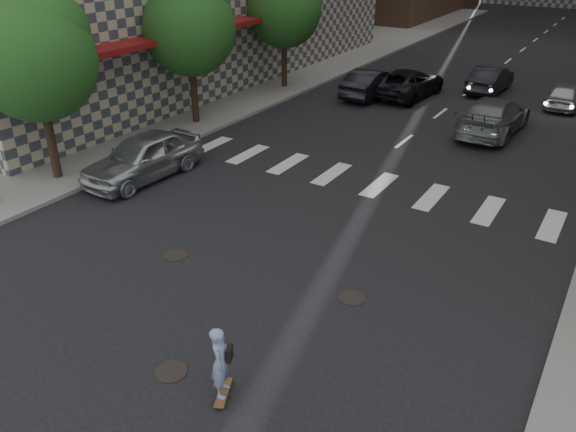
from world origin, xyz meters
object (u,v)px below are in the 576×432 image
Objects in this scene: traffic_car_b at (494,116)px; tree_c at (286,5)px; tree_a at (38,54)px; skateboarder at (221,362)px; silver_sedan at (143,157)px; traffic_car_e at (490,79)px; traffic_car_a at (371,83)px; traffic_car_c at (408,83)px; tree_b at (192,24)px; traffic_car_d at (566,95)px.

tree_c is at bearing -6.61° from traffic_car_b.
tree_a reaches higher than skateboarder.
traffic_car_e is (7.88, 19.69, -0.11)m from silver_sedan.
tree_a reaches higher than traffic_car_b.
traffic_car_a is 0.87× the size of traffic_car_c.
traffic_car_c is at bearing 77.85° from skateboarder.
tree_c is 8.10m from traffic_car_c.
tree_b is at bearing 90.00° from tree_a.
traffic_car_e is (-1.58, 27.05, -0.15)m from skateboarder.
tree_b is 14.38m from traffic_car_b.
tree_b is 18.53m from skateboarder.
silver_sedan is 1.11× the size of traffic_car_e.
tree_b reaches higher than silver_sedan.
skateboarder is 26.11m from traffic_car_d.
silver_sedan is at bearing 117.46° from skateboarder.
tree_c is at bearing 102.95° from silver_sedan.
tree_c is 1.16× the size of traffic_car_b.
traffic_car_d is at bearing 167.87° from traffic_car_e.
tree_b and tree_c have the same top height.
tree_c is 6.42m from traffic_car_a.
tree_b is 8.00m from tree_c.
traffic_car_e is (10.45, 13.48, -3.90)m from tree_b.
traffic_car_b is (9.87, 12.32, -0.03)m from silver_sedan.
tree_c is at bearing 16.68° from traffic_car_d.
tree_c reaches higher than traffic_car_b.
traffic_car_b is 7.64m from traffic_car_e.
skateboarder is 0.34× the size of silver_sedan.
traffic_car_e is at bearing 52.21° from tree_b.
silver_sedan is at bearing 53.34° from traffic_car_b.
tree_b reaches higher than skateboarder.
traffic_car_b is 1.43× the size of traffic_car_d.
traffic_car_e is at bearing -72.81° from traffic_car_b.
tree_c reaches higher than skateboarder.
tree_a is 1.00× the size of tree_c.
traffic_car_a is (5.05, 16.86, -3.87)m from tree_a.
traffic_car_a reaches higher than traffic_car_c.
skateboarder is 0.43× the size of traffic_car_d.
tree_c reaches higher than traffic_car_a.
skateboarder reaches higher than traffic_car_c.
traffic_car_d is at bearing 40.29° from tree_b.
tree_c is at bearing 90.00° from tree_b.
traffic_car_d is at bearing 54.36° from tree_a.
silver_sedan is 0.92× the size of traffic_car_c.
traffic_car_e is (3.66, 3.38, -0.02)m from traffic_car_c.
traffic_car_b reaches higher than traffic_car_c.
tree_c is 24.99m from skateboarder.
tree_c is at bearing 21.88° from traffic_car_c.
traffic_car_c is (-5.24, 23.68, -0.13)m from skateboarder.
tree_a is at bearing 74.13° from traffic_car_c.
tree_b reaches higher than traffic_car_b.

